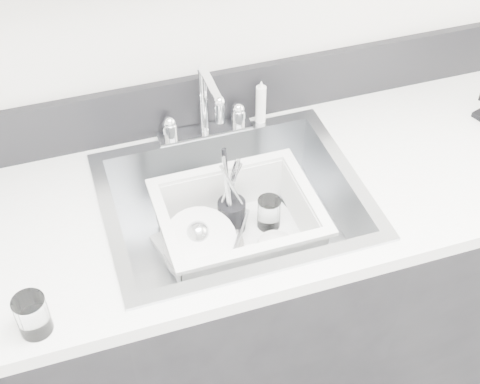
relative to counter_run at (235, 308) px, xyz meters
name	(u,v)px	position (x,y,z in m)	size (l,w,h in m)	color
counter_run	(235,308)	(0.00, 0.00, 0.00)	(3.20, 0.62, 0.92)	black
backsplash	(199,101)	(0.00, 0.30, 0.54)	(3.20, 0.02, 0.16)	black
sink	(234,221)	(0.00, 0.00, 0.37)	(0.64, 0.52, 0.20)	silver
faucet	(205,119)	(0.00, 0.25, 0.52)	(0.26, 0.18, 0.23)	silver
side_sprayer	(261,102)	(0.16, 0.25, 0.53)	(0.03, 0.03, 0.14)	white
wash_tub	(238,226)	(0.00, -0.02, 0.37)	(0.39, 0.32, 0.15)	white
plate_stack	(203,247)	(-0.09, -0.03, 0.33)	(0.23, 0.22, 0.09)	white
utensil_cup	(231,212)	(0.01, 0.04, 0.36)	(0.07, 0.07, 0.25)	black
ladle	(222,241)	(-0.04, -0.03, 0.34)	(0.25, 0.09, 0.07)	silver
tumbler_in_tub	(269,213)	(0.10, 0.02, 0.35)	(0.06, 0.06, 0.09)	white
tumbler_counter	(33,315)	(-0.50, -0.24, 0.51)	(0.07, 0.07, 0.09)	white
bowl_small	(275,247)	(0.09, -0.08, 0.32)	(0.10, 0.10, 0.03)	white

